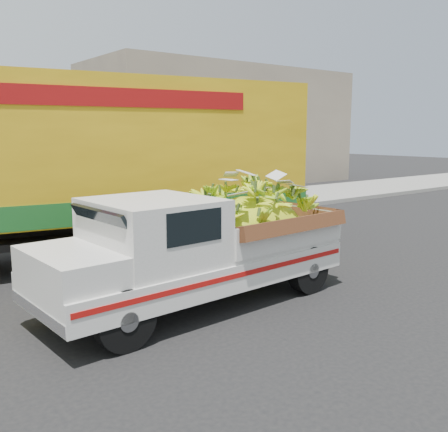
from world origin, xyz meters
TOP-DOWN VIEW (x-y plane):
  - ground at (0.00, 0.00)m, footprint 100.00×100.00m
  - building_right at (14.00, 15.12)m, footprint 14.00×6.00m
  - pickup_truck at (2.32, -0.21)m, footprint 5.13×2.14m
  - semi_trailer at (0.58, 3.67)m, footprint 12.07×4.43m

SIDE VIEW (x-z plane):
  - ground at x=0.00m, z-range 0.00..0.00m
  - pickup_truck at x=2.32m, z-range 0.07..1.83m
  - semi_trailer at x=0.58m, z-range 0.22..4.02m
  - building_right at x=14.00m, z-range 0.00..6.00m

